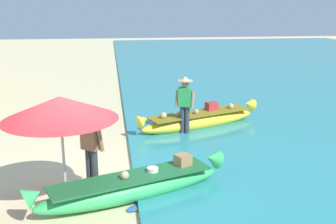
{
  "coord_description": "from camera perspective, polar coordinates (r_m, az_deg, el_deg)",
  "views": [
    {
      "loc": [
        0.61,
        -7.61,
        3.69
      ],
      "look_at": [
        2.1,
        2.81,
        0.9
      ],
      "focal_mm": 43.12,
      "sensor_mm": 36.0,
      "label": 1
    }
  ],
  "objects": [
    {
      "name": "ground_plane",
      "position": [
        8.48,
        -11.69,
        -11.28
      ],
      "size": [
        80.0,
        80.0,
        0.0
      ],
      "primitive_type": "plane",
      "color": "beige"
    },
    {
      "name": "boat_green_foreground",
      "position": [
        8.0,
        -4.91,
        -10.45
      ],
      "size": [
        4.01,
        1.92,
        0.76
      ],
      "color": "#38B760",
      "rests_on": "ground"
    },
    {
      "name": "boat_yellow_midground",
      "position": [
        12.38,
        4.52,
        -1.1
      ],
      "size": [
        4.12,
        2.08,
        0.8
      ],
      "color": "yellow",
      "rests_on": "ground"
    },
    {
      "name": "person_vendor_hatted",
      "position": [
        11.51,
        2.4,
        1.45
      ],
      "size": [
        0.58,
        0.44,
        1.77
      ],
      "color": "#333842",
      "rests_on": "ground"
    },
    {
      "name": "person_tourist_customer",
      "position": [
        8.29,
        -10.85,
        -4.59
      ],
      "size": [
        0.56,
        0.5,
        1.71
      ],
      "color": "#333842",
      "rests_on": "ground"
    },
    {
      "name": "patio_umbrella_large",
      "position": [
        7.49,
        -15.01,
        0.48
      ],
      "size": [
        2.1,
        2.1,
        2.12
      ],
      "color": "#B7B7BC",
      "rests_on": "ground"
    },
    {
      "name": "paddle",
      "position": [
        7.38,
        -1.73,
        -14.9
      ],
      "size": [
        1.26,
        1.59,
        0.05
      ],
      "color": "#8E6B47",
      "rests_on": "ground"
    }
  ]
}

